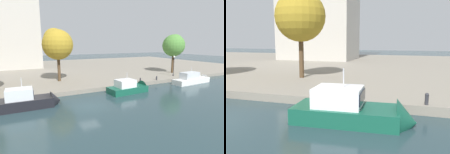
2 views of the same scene
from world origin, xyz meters
TOP-DOWN VIEW (x-y plane):
  - dock_promenade at (0.00, 33.78)m, footprint 120.00×55.00m
  - motor_yacht_2 at (8.82, 3.60)m, footprint 7.77×3.36m
  - mooring_bollard_1 at (13.11, 6.73)m, footprint 0.28×0.28m
  - tree_2 at (-0.81, 15.26)m, footprint 5.88×6.01m

SIDE VIEW (x-z plane):
  - dock_promenade at x=0.00m, z-range 0.00..0.68m
  - motor_yacht_2 at x=8.82m, z-range -1.72..2.83m
  - mooring_bollard_1 at x=13.11m, z-range 0.71..1.57m
  - tree_2 at x=-0.81m, z-range 2.95..13.33m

